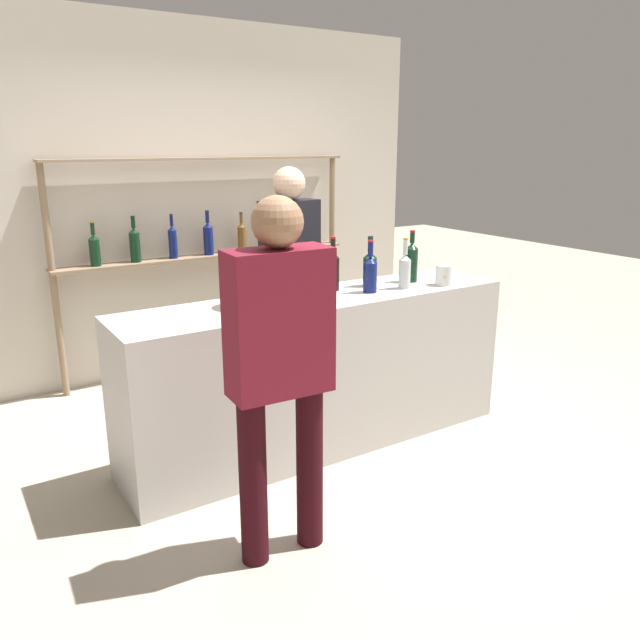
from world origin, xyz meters
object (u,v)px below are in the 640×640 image
object	(u,v)px
counter_bottle_0	(405,270)
customer_left	(280,356)
wine_glass	(320,277)
cork_jar	(444,275)
counter_bottle_3	(333,270)
counter_bottle_4	(411,261)
counter_bottle_1	(370,267)
server_behind_counter	(290,267)
counter_bottle_2	(370,273)
ice_bucket	(251,285)

from	to	relation	value
counter_bottle_0	customer_left	size ratio (longest dim) A/B	0.19
counter_bottle_0	wine_glass	world-z (taller)	counter_bottle_0
counter_bottle_0	cork_jar	distance (m)	0.29
counter_bottle_3	counter_bottle_4	world-z (taller)	counter_bottle_4
counter_bottle_0	counter_bottle_1	distance (m)	0.23
counter_bottle_1	customer_left	size ratio (longest dim) A/B	0.19
server_behind_counter	customer_left	bearing A→B (deg)	-36.65
counter_bottle_2	cork_jar	world-z (taller)	counter_bottle_2
cork_jar	customer_left	distance (m)	1.73
counter_bottle_4	counter_bottle_3	bearing A→B (deg)	173.38
counter_bottle_1	server_behind_counter	distance (m)	0.65
counter_bottle_3	cork_jar	distance (m)	0.74
counter_bottle_0	ice_bucket	xyz separation A→B (m)	(-1.03, 0.11, 0.00)
ice_bucket	server_behind_counter	world-z (taller)	server_behind_counter
counter_bottle_0	wine_glass	xyz separation A→B (m)	(-0.53, 0.17, -0.01)
counter_bottle_0	counter_bottle_4	size ratio (longest dim) A/B	0.94
counter_bottle_3	cork_jar	size ratio (longest dim) A/B	2.62
counter_bottle_4	counter_bottle_2	bearing A→B (deg)	-166.48
counter_bottle_0	ice_bucket	world-z (taller)	counter_bottle_0
counter_bottle_2	customer_left	distance (m)	1.32
counter_bottle_2	counter_bottle_4	size ratio (longest dim) A/B	0.95
cork_jar	server_behind_counter	distance (m)	1.07
server_behind_counter	counter_bottle_2	bearing A→B (deg)	5.89
counter_bottle_3	server_behind_counter	bearing A→B (deg)	88.15
counter_bottle_0	wine_glass	bearing A→B (deg)	162.09
counter_bottle_2	wine_glass	bearing A→B (deg)	153.11
counter_bottle_2	server_behind_counter	bearing A→B (deg)	101.19
counter_bottle_4	cork_jar	bearing A→B (deg)	-60.36
counter_bottle_2	customer_left	world-z (taller)	customer_left
ice_bucket	cork_jar	world-z (taller)	ice_bucket
wine_glass	cork_jar	world-z (taller)	wine_glass
counter_bottle_0	counter_bottle_1	xyz separation A→B (m)	(-0.15, 0.17, 0.00)
counter_bottle_4	server_behind_counter	world-z (taller)	server_behind_counter
wine_glass	counter_bottle_0	bearing A→B (deg)	-17.91
ice_bucket	server_behind_counter	distance (m)	0.91
counter_bottle_2	counter_bottle_3	bearing A→B (deg)	134.39
counter_bottle_1	counter_bottle_0	bearing A→B (deg)	-49.68
wine_glass	customer_left	distance (m)	1.21
counter_bottle_0	server_behind_counter	bearing A→B (deg)	117.34
counter_bottle_3	counter_bottle_1	bearing A→B (deg)	-5.46
counter_bottle_3	wine_glass	world-z (taller)	counter_bottle_3
cork_jar	counter_bottle_4	bearing A→B (deg)	119.64
counter_bottle_0	counter_bottle_4	distance (m)	0.21
counter_bottle_1	cork_jar	xyz separation A→B (m)	(0.42, -0.24, -0.06)
counter_bottle_3	ice_bucket	world-z (taller)	counter_bottle_3
counter_bottle_1	wine_glass	size ratio (longest dim) A/B	2.24
counter_bottle_3	wine_glass	size ratio (longest dim) A/B	2.35
counter_bottle_4	server_behind_counter	size ratio (longest dim) A/B	0.20
counter_bottle_1	server_behind_counter	xyz separation A→B (m)	(-0.25, 0.60, -0.07)
counter_bottle_2	counter_bottle_4	bearing A→B (deg)	13.52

